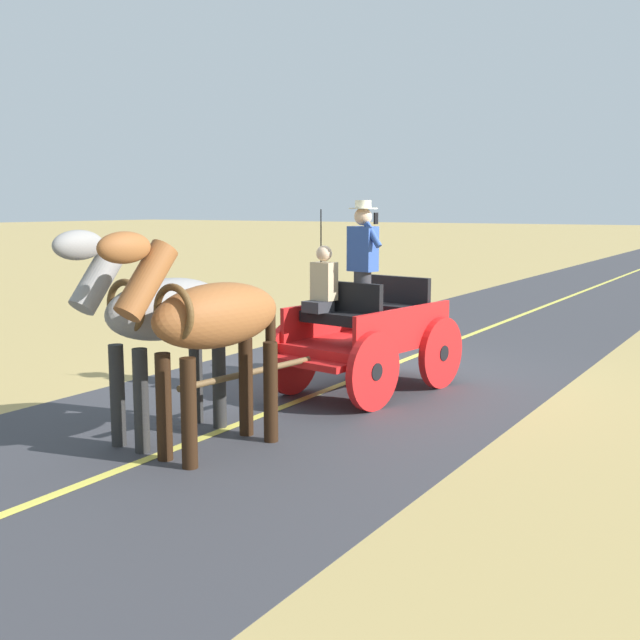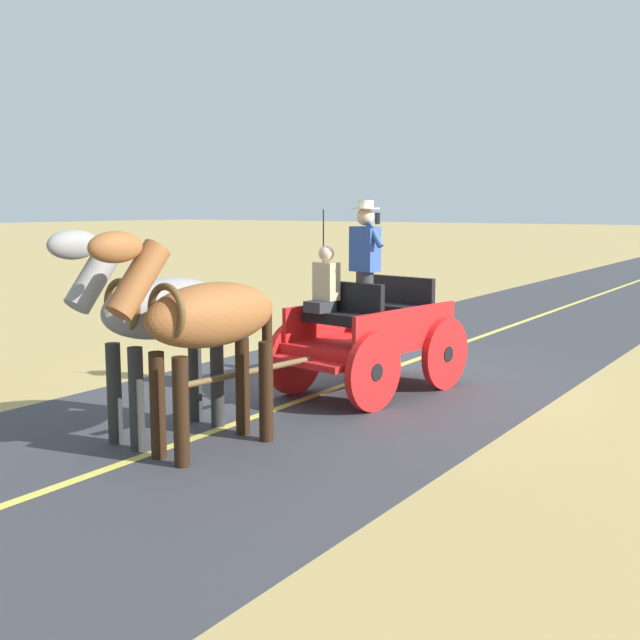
% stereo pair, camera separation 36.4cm
% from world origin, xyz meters
% --- Properties ---
extents(ground_plane, '(200.00, 200.00, 0.00)m').
position_xyz_m(ground_plane, '(0.00, 0.00, 0.00)').
color(ground_plane, tan).
extents(road_surface, '(5.29, 160.00, 0.01)m').
position_xyz_m(road_surface, '(0.00, 0.00, 0.00)').
color(road_surface, '#38383D').
rests_on(road_surface, ground).
extents(road_centre_stripe, '(0.12, 160.00, 0.00)m').
position_xyz_m(road_centre_stripe, '(0.00, 0.00, 0.01)').
color(road_centre_stripe, '#DBCC4C').
rests_on(road_centre_stripe, road_surface).
extents(horse_drawn_carriage, '(1.74, 4.51, 2.50)m').
position_xyz_m(horse_drawn_carriage, '(-0.46, 0.98, 0.82)').
color(horse_drawn_carriage, red).
rests_on(horse_drawn_carriage, ground).
extents(horse_near_side, '(0.79, 2.15, 2.21)m').
position_xyz_m(horse_near_side, '(-0.40, 4.03, 1.32)').
color(horse_near_side, brown).
rests_on(horse_near_side, ground).
extents(horse_off_side, '(0.70, 2.14, 2.21)m').
position_xyz_m(horse_off_side, '(0.34, 3.92, 1.32)').
color(horse_off_side, gray).
rests_on(horse_off_side, ground).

